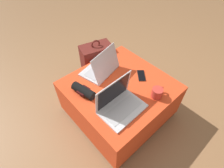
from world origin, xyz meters
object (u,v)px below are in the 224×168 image
coffee_mug (157,93)px  laptop_far (101,68)px  laptop_near (119,103)px  wrist_brace (83,91)px  cell_phone (141,75)px  backpack (97,64)px

coffee_mug → laptop_far: bearing=106.0°
laptop_near → wrist_brace: 0.33m
laptop_far → wrist_brace: size_ratio=1.69×
cell_phone → coffee_mug: size_ratio=1.18×
laptop_near → cell_phone: 0.42m
cell_phone → wrist_brace: wrist_brace is taller
laptop_far → backpack: size_ratio=0.68×
backpack → wrist_brace: bearing=57.9°
laptop_near → wrist_brace: size_ratio=1.59×
laptop_near → cell_phone: laptop_near is taller
laptop_near → wrist_brace: (-0.12, 0.30, -0.01)m
cell_phone → coffee_mug: (-0.09, -0.24, 0.04)m
laptop_near → coffee_mug: bearing=-23.2°
cell_phone → laptop_far: bearing=170.7°
cell_phone → backpack: bearing=137.3°
laptop_far → backpack: bearing=-132.4°
cell_phone → coffee_mug: 0.26m
cell_phone → wrist_brace: 0.55m
laptop_far → wrist_brace: 0.30m
laptop_near → backpack: bearing=63.6°
laptop_far → wrist_brace: (-0.28, -0.11, -0.01)m
backpack → wrist_brace: 0.66m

